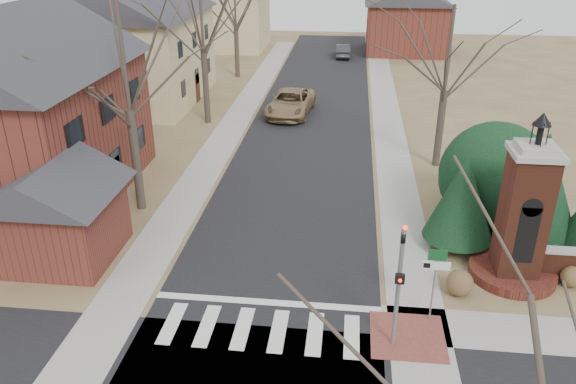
# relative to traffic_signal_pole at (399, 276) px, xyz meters

# --- Properties ---
(ground) EXTENTS (120.00, 120.00, 0.00)m
(ground) POSITION_rel_traffic_signal_pole_xyz_m (-4.30, -0.57, -2.59)
(ground) COLOR brown
(ground) RESTS_ON ground
(main_street) EXTENTS (8.00, 70.00, 0.01)m
(main_street) POSITION_rel_traffic_signal_pole_xyz_m (-4.30, 21.43, -2.58)
(main_street) COLOR black
(main_street) RESTS_ON ground
(crosswalk_zone) EXTENTS (8.00, 2.20, 0.02)m
(crosswalk_zone) POSITION_rel_traffic_signal_pole_xyz_m (-4.30, 0.23, -2.58)
(crosswalk_zone) COLOR silver
(crosswalk_zone) RESTS_ON ground
(stop_bar) EXTENTS (8.00, 0.35, 0.02)m
(stop_bar) POSITION_rel_traffic_signal_pole_xyz_m (-4.30, 1.73, -2.58)
(stop_bar) COLOR silver
(stop_bar) RESTS_ON ground
(sidewalk_right_main) EXTENTS (2.00, 60.00, 0.02)m
(sidewalk_right_main) POSITION_rel_traffic_signal_pole_xyz_m (0.90, 21.43, -2.58)
(sidewalk_right_main) COLOR gray
(sidewalk_right_main) RESTS_ON ground
(sidewalk_left) EXTENTS (2.00, 60.00, 0.02)m
(sidewalk_left) POSITION_rel_traffic_signal_pole_xyz_m (-9.50, 21.43, -2.58)
(sidewalk_left) COLOR gray
(sidewalk_left) RESTS_ON ground
(curb_apron) EXTENTS (2.40, 2.40, 0.02)m
(curb_apron) POSITION_rel_traffic_signal_pole_xyz_m (0.50, 0.43, -2.57)
(curb_apron) COLOR brown
(curb_apron) RESTS_ON ground
(traffic_signal_pole) EXTENTS (0.28, 0.41, 4.50)m
(traffic_signal_pole) POSITION_rel_traffic_signal_pole_xyz_m (0.00, 0.00, 0.00)
(traffic_signal_pole) COLOR slate
(traffic_signal_pole) RESTS_ON ground
(sign_post) EXTENTS (0.90, 0.07, 2.75)m
(sign_post) POSITION_rel_traffic_signal_pole_xyz_m (1.29, 1.41, -0.64)
(sign_post) COLOR slate
(sign_post) RESTS_ON ground
(brick_gate_monument) EXTENTS (3.20, 3.20, 6.47)m
(brick_gate_monument) POSITION_rel_traffic_signal_pole_xyz_m (4.70, 4.42, -0.42)
(brick_gate_monument) COLOR #5B2A1A
(brick_gate_monument) RESTS_ON ground
(house_brick_left) EXTENTS (9.80, 11.80, 9.42)m
(house_brick_left) POSITION_rel_traffic_signal_pole_xyz_m (-17.31, 9.42, 2.07)
(house_brick_left) COLOR maroon
(house_brick_left) RESTS_ON ground
(house_stucco_left) EXTENTS (9.80, 12.80, 9.28)m
(house_stucco_left) POSITION_rel_traffic_signal_pole_xyz_m (-17.80, 26.42, 2.01)
(house_stucco_left) COLOR beige
(house_stucco_left) RESTS_ON ground
(garage_left) EXTENTS (4.80, 4.80, 4.29)m
(garage_left) POSITION_rel_traffic_signal_pole_xyz_m (-12.82, 3.92, -0.35)
(garage_left) COLOR maroon
(garage_left) RESTS_ON ground
(house_distant_left) EXTENTS (10.80, 8.80, 8.53)m
(house_distant_left) POSITION_rel_traffic_signal_pole_xyz_m (-16.31, 47.42, 1.66)
(house_distant_left) COLOR beige
(house_distant_left) RESTS_ON ground
(house_distant_right) EXTENTS (8.80, 8.80, 7.30)m
(house_distant_right) POSITION_rel_traffic_signal_pole_xyz_m (3.69, 47.42, 1.06)
(house_distant_right) COLOR maroon
(house_distant_right) RESTS_ON ground
(evergreen_near) EXTENTS (2.80, 2.80, 4.10)m
(evergreen_near) POSITION_rel_traffic_signal_pole_xyz_m (2.90, 6.43, -0.29)
(evergreen_near) COLOR #473D33
(evergreen_near) RESTS_ON ground
(evergreen_mid) EXTENTS (3.40, 3.40, 4.70)m
(evergreen_mid) POSITION_rel_traffic_signal_pole_xyz_m (6.20, 7.63, 0.01)
(evergreen_mid) COLOR #473D33
(evergreen_mid) RESTS_ON ground
(evergreen_mass) EXTENTS (4.80, 4.80, 4.80)m
(evergreen_mass) POSITION_rel_traffic_signal_pole_xyz_m (4.70, 8.93, -0.19)
(evergreen_mass) COLOR black
(evergreen_mass) RESTS_ON ground
(bare_tree_0) EXTENTS (8.05, 8.05, 11.15)m
(bare_tree_0) POSITION_rel_traffic_signal_pole_xyz_m (-11.30, 8.43, 5.11)
(bare_tree_0) COLOR #473D33
(bare_tree_0) RESTS_ON ground
(bare_tree_3) EXTENTS (7.00, 7.00, 9.70)m
(bare_tree_3) POSITION_rel_traffic_signal_pole_xyz_m (3.20, 15.43, 4.10)
(bare_tree_3) COLOR #473D33
(bare_tree_3) RESTS_ON ground
(pickup_truck) EXTENTS (3.34, 6.26, 1.67)m
(pickup_truck) POSITION_rel_traffic_signal_pole_xyz_m (-5.90, 23.89, -1.75)
(pickup_truck) COLOR #90734E
(pickup_truck) RESTS_ON ground
(distant_car) EXTENTS (1.50, 4.04, 1.32)m
(distant_car) POSITION_rel_traffic_signal_pole_xyz_m (-2.70, 43.79, -1.93)
(distant_car) COLOR #323439
(distant_car) RESTS_ON ground
(dry_shrub_left) EXTENTS (0.97, 0.97, 0.97)m
(dry_shrub_left) POSITION_rel_traffic_signal_pole_xyz_m (2.50, 3.01, -2.10)
(dry_shrub_left) COLOR brown
(dry_shrub_left) RESTS_ON ground
(dry_shrub_right) EXTENTS (0.80, 0.80, 0.80)m
(dry_shrub_right) POSITION_rel_traffic_signal_pole_xyz_m (6.70, 4.03, -2.19)
(dry_shrub_right) COLOR brown
(dry_shrub_right) RESTS_ON ground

